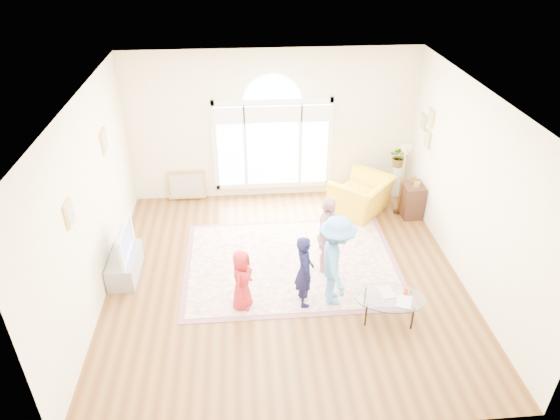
{
  "coord_description": "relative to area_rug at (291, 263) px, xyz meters",
  "views": [
    {
      "loc": [
        -0.65,
        -6.76,
        5.45
      ],
      "look_at": [
        -0.07,
        0.3,
        1.19
      ],
      "focal_mm": 32.0,
      "sensor_mm": 36.0,
      "label": 1
    }
  ],
  "objects": [
    {
      "name": "floor_lamp",
      "position": [
        2.42,
        1.59,
        1.27
      ],
      "size": [
        0.26,
        0.26,
        1.51
      ],
      "color": "black",
      "rests_on": "ground"
    },
    {
      "name": "potted_plant",
      "position": [
        2.56,
        2.33,
        0.92
      ],
      "size": [
        0.5,
        0.47,
        0.46
      ],
      "primitive_type": "imported",
      "rotation": [
        0.0,
        0.0,
        -0.3
      ],
      "color": "#33722D",
      "rests_on": "plant_pedestal"
    },
    {
      "name": "television",
      "position": [
        -2.88,
        -0.09,
        0.69
      ],
      "size": [
        0.16,
        0.98,
        0.56
      ],
      "color": "black",
      "rests_on": "tv_console"
    },
    {
      "name": "child_navy",
      "position": [
        0.09,
        -1.05,
        0.63
      ],
      "size": [
        0.33,
        0.48,
        1.25
      ],
      "primitive_type": "imported",
      "rotation": [
        0.0,
        0.0,
        1.64
      ],
      "color": "#101135",
      "rests_on": "area_rug"
    },
    {
      "name": "leaning_picture",
      "position": [
        -2.03,
        2.51,
        -0.01
      ],
      "size": [
        0.8,
        0.14,
        0.62
      ],
      "primitive_type": "cube",
      "rotation": [
        -0.14,
        0.0,
        0.0
      ],
      "color": "tan",
      "rests_on": "ground"
    },
    {
      "name": "room_shell",
      "position": [
        -0.13,
        2.44,
        1.56
      ],
      "size": [
        6.0,
        6.0,
        6.0
      ],
      "color": "#FEEDC3",
      "rests_on": "ground"
    },
    {
      "name": "side_cabinet",
      "position": [
        2.64,
        1.47,
        0.34
      ],
      "size": [
        0.4,
        0.5,
        0.7
      ],
      "primitive_type": "cube",
      "color": "black",
      "rests_on": "ground"
    },
    {
      "name": "coffee_table",
      "position": [
        1.34,
        -1.51,
        0.39
      ],
      "size": [
        1.2,
        0.89,
        0.54
      ],
      "rotation": [
        0.0,
        0.0,
        -0.19
      ],
      "color": "silver",
      "rests_on": "ground"
    },
    {
      "name": "child_pink",
      "position": [
        0.58,
        -0.22,
        0.72
      ],
      "size": [
        0.64,
        0.9,
        1.42
      ],
      "primitive_type": "imported",
      "rotation": [
        0.0,
        0.0,
        1.17
      ],
      "color": "#CE9599",
      "rests_on": "area_rug"
    },
    {
      "name": "child_red",
      "position": [
        -0.88,
        -1.05,
        0.53
      ],
      "size": [
        0.49,
        0.59,
        1.04
      ],
      "primitive_type": "imported",
      "rotation": [
        0.0,
        0.0,
        1.21
      ],
      "color": "#AE1F24",
      "rests_on": "area_rug"
    },
    {
      "name": "rug_border",
      "position": [
        0.0,
        0.0,
        -0.0
      ],
      "size": [
        3.8,
        2.8,
        0.01
      ],
      "primitive_type": "cube",
      "color": "#89515B",
      "rests_on": "ground"
    },
    {
      "name": "plant_pedestal",
      "position": [
        2.56,
        2.33,
        0.34
      ],
      "size": [
        0.2,
        0.2,
        0.7
      ],
      "primitive_type": "cylinder",
      "color": "white",
      "rests_on": "ground"
    },
    {
      "name": "area_rug",
      "position": [
        0.0,
        0.0,
        0.0
      ],
      "size": [
        3.6,
        2.6,
        0.02
      ],
      "primitive_type": "cube",
      "color": "beige",
      "rests_on": "ground"
    },
    {
      "name": "armchair",
      "position": [
        1.64,
        1.71,
        0.37
      ],
      "size": [
        1.54,
        1.55,
        0.76
      ],
      "primitive_type": "imported",
      "rotation": [
        0.0,
        0.0,
        3.98
      ],
      "color": "yellow",
      "rests_on": "ground"
    },
    {
      "name": "ground",
      "position": [
        -0.14,
        -0.39,
        -0.01
      ],
      "size": [
        6.0,
        6.0,
        0.0
      ],
      "primitive_type": "plane",
      "color": "#553115",
      "rests_on": "ground"
    },
    {
      "name": "tv_console",
      "position": [
        -2.89,
        -0.09,
        0.2
      ],
      "size": [
        0.45,
        1.0,
        0.42
      ],
      "primitive_type": "cube",
      "color": "gray",
      "rests_on": "ground"
    },
    {
      "name": "child_blue",
      "position": [
        0.58,
        -1.04,
        0.79
      ],
      "size": [
        0.61,
        1.02,
        1.55
      ],
      "primitive_type": "imported",
      "rotation": [
        0.0,
        0.0,
        1.53
      ],
      "color": "#4C8CC6",
      "rests_on": "area_rug"
    }
  ]
}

